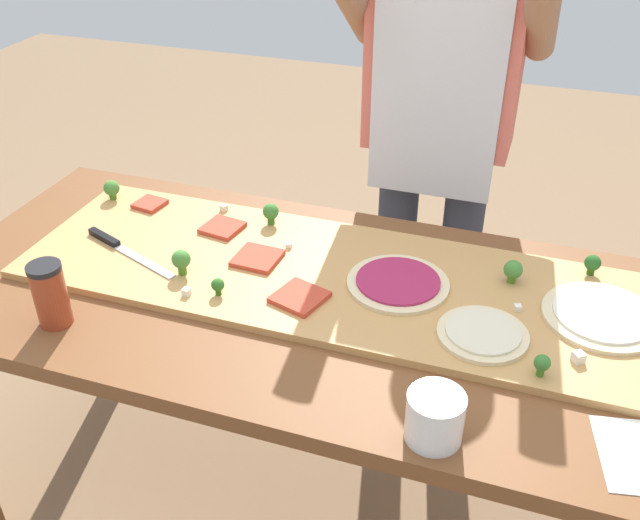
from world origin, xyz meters
name	(u,v)px	position (x,y,z in m)	size (l,w,h in m)	color
ground_plane	(319,512)	(0.00, 0.00, 0.00)	(8.00, 8.00, 0.00)	#896B4C
prep_table	(318,328)	(0.00, 0.00, 0.67)	(1.85, 0.82, 0.76)	brown
cutting_board	(333,278)	(0.01, 0.07, 0.77)	(1.50, 0.48, 0.02)	tan
chefs_knife	(119,246)	(-0.53, 0.01, 0.79)	(0.30, 0.13, 0.02)	#B7BABF
pizza_whole_cheese_artichoke	(483,333)	(0.38, -0.05, 0.79)	(0.19, 0.19, 0.02)	beige
pizza_whole_white_garlic	(602,316)	(0.61, 0.09, 0.79)	(0.25, 0.25, 0.02)	beige
pizza_whole_beet_magenta	(398,283)	(0.17, 0.07, 0.79)	(0.23, 0.23, 0.02)	beige
pizza_slice_center	(222,228)	(-0.32, 0.17, 0.79)	(0.09, 0.09, 0.01)	#BC3D28
pizza_slice_near_left	(150,204)	(-0.57, 0.23, 0.79)	(0.07, 0.07, 0.01)	#BC3D28
pizza_slice_near_right	(257,258)	(-0.18, 0.07, 0.79)	(0.10, 0.10, 0.01)	#BC3D28
pizza_slice_far_right	(300,297)	(-0.03, -0.05, 0.79)	(0.10, 0.10, 0.01)	#BC3D28
broccoli_floret_front_right	(271,212)	(-0.21, 0.24, 0.82)	(0.04, 0.04, 0.06)	#3F7220
broccoli_floret_front_mid	(181,260)	(-0.32, -0.04, 0.82)	(0.04, 0.04, 0.06)	#487A23
broccoli_floret_center_left	(112,189)	(-0.69, 0.23, 0.81)	(0.04, 0.04, 0.05)	#487A23
broccoli_floret_center_right	(513,270)	(0.41, 0.17, 0.81)	(0.04, 0.04, 0.06)	#487A23
broccoli_floret_back_left	(218,285)	(-0.21, -0.09, 0.81)	(0.03, 0.03, 0.04)	#366618
broccoli_floret_back_mid	(542,364)	(0.50, -0.13, 0.81)	(0.03, 0.03, 0.05)	#3F7220
broccoli_floret_back_right	(593,263)	(0.58, 0.27, 0.81)	(0.04, 0.04, 0.05)	#2C5915
cheese_crumble_a	(289,246)	(-0.13, 0.15, 0.79)	(0.01, 0.01, 0.01)	silver
cheese_crumble_b	(518,308)	(0.44, 0.07, 0.79)	(0.01, 0.01, 0.01)	white
cheese_crumble_c	(224,208)	(-0.36, 0.27, 0.79)	(0.02, 0.02, 0.02)	silver
cheese_crumble_d	(186,292)	(-0.27, -0.12, 0.79)	(0.02, 0.02, 0.02)	white
cheese_crumble_e	(578,357)	(0.56, -0.07, 0.79)	(0.02, 0.02, 0.02)	white
flour_cup	(435,419)	(0.33, -0.34, 0.81)	(0.10, 0.10, 0.09)	white
sauce_jar	(50,294)	(-0.50, -0.27, 0.84)	(0.07, 0.07, 0.15)	#99381E
recipe_note	(638,456)	(0.67, -0.27, 0.77)	(0.13, 0.17, 0.00)	white
cook_center	(440,111)	(0.14, 0.63, 1.00)	(0.54, 0.39, 1.67)	#333847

